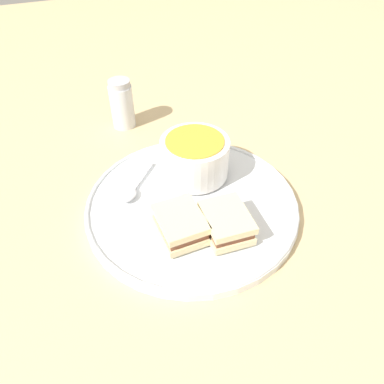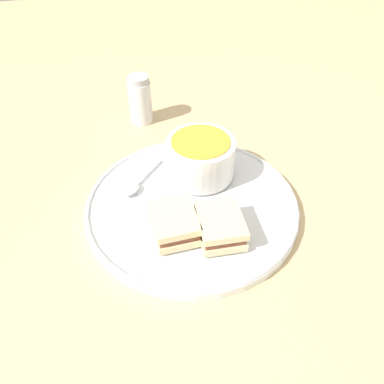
{
  "view_description": "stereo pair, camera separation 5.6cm",
  "coord_description": "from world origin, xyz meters",
  "px_view_note": "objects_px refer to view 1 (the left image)",
  "views": [
    {
      "loc": [
        -0.39,
        0.15,
        0.42
      ],
      "look_at": [
        0.0,
        0.0,
        0.04
      ],
      "focal_mm": 35.0,
      "sensor_mm": 36.0,
      "label": 1
    },
    {
      "loc": [
        -0.4,
        0.09,
        0.42
      ],
      "look_at": [
        0.0,
        0.0,
        0.04
      ],
      "focal_mm": 35.0,
      "sensor_mm": 36.0,
      "label": 2
    }
  ],
  "objects_px": {
    "spoon": "(130,192)",
    "salt_shaker": "(122,104)",
    "sandwich_half_far": "(226,222)",
    "soup_bowl": "(195,157)",
    "sandwich_half_near": "(181,224)"
  },
  "relations": [
    {
      "from": "soup_bowl",
      "to": "sandwich_half_near",
      "type": "bearing_deg",
      "value": 150.72
    },
    {
      "from": "soup_bowl",
      "to": "sandwich_half_near",
      "type": "relative_size",
      "value": 1.41
    },
    {
      "from": "sandwich_half_near",
      "to": "salt_shaker",
      "type": "xyz_separation_m",
      "value": [
        0.33,
        0.01,
        0.01
      ]
    },
    {
      "from": "sandwich_half_near",
      "to": "sandwich_half_far",
      "type": "height_order",
      "value": "same"
    },
    {
      "from": "sandwich_half_far",
      "to": "soup_bowl",
      "type": "bearing_deg",
      "value": -1.95
    },
    {
      "from": "sandwich_half_far",
      "to": "salt_shaker",
      "type": "distance_m",
      "value": 0.36
    },
    {
      "from": "spoon",
      "to": "salt_shaker",
      "type": "height_order",
      "value": "salt_shaker"
    },
    {
      "from": "spoon",
      "to": "salt_shaker",
      "type": "distance_m",
      "value": 0.23
    },
    {
      "from": "soup_bowl",
      "to": "salt_shaker",
      "type": "bearing_deg",
      "value": 18.58
    },
    {
      "from": "soup_bowl",
      "to": "sandwich_half_far",
      "type": "relative_size",
      "value": 1.42
    },
    {
      "from": "spoon",
      "to": "salt_shaker",
      "type": "relative_size",
      "value": 0.93
    },
    {
      "from": "sandwich_half_far",
      "to": "salt_shaker",
      "type": "xyz_separation_m",
      "value": [
        0.35,
        0.07,
        0.01
      ]
    },
    {
      "from": "spoon",
      "to": "sandwich_half_far",
      "type": "distance_m",
      "value": 0.16
    },
    {
      "from": "soup_bowl",
      "to": "sandwich_half_near",
      "type": "height_order",
      "value": "soup_bowl"
    },
    {
      "from": "soup_bowl",
      "to": "sandwich_half_near",
      "type": "xyz_separation_m",
      "value": [
        -0.12,
        0.07,
        -0.02
      ]
    }
  ]
}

